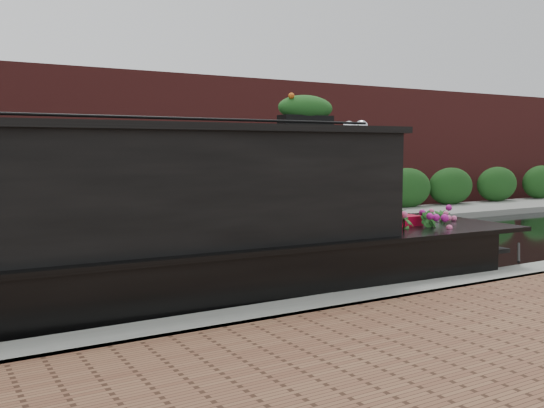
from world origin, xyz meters
TOP-DOWN VIEW (x-y plane):
  - ground at (0.00, 0.00)m, footprint 80.00×80.00m
  - near_bank_coping at (0.00, -3.30)m, footprint 40.00×0.60m
  - far_bank_path at (0.00, 4.20)m, footprint 40.00×2.40m
  - far_hedge at (0.00, 5.10)m, footprint 40.00×1.10m
  - far_brick_wall at (0.00, 7.20)m, footprint 40.00×1.00m
  - narrowboat at (-2.91, -1.81)m, footprint 12.44×2.68m
  - rope_fender at (3.71, -1.81)m, footprint 0.38×0.35m

SIDE VIEW (x-z plane):
  - ground at x=0.00m, z-range 0.00..0.00m
  - near_bank_coping at x=0.00m, z-range -0.25..0.25m
  - far_bank_path at x=0.00m, z-range -0.17..0.17m
  - far_hedge at x=0.00m, z-range -1.40..1.40m
  - far_brick_wall at x=0.00m, z-range -4.00..4.00m
  - rope_fender at x=3.71m, z-range 0.00..0.38m
  - narrowboat at x=-2.91m, z-range -0.60..2.32m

